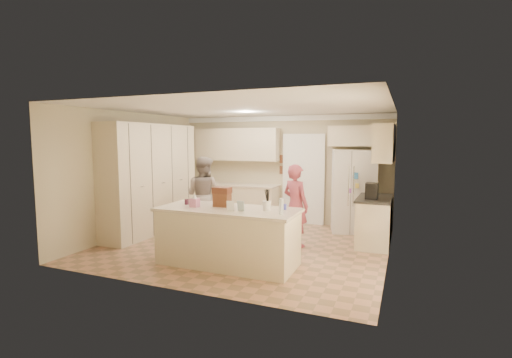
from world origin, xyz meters
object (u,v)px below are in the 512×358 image
at_px(dollhouse_body, 222,200).
at_px(teen_girl, 296,205).
at_px(island_base, 228,238).
at_px(tissue_box, 195,203).
at_px(coffee_maker, 372,191).
at_px(utensil_crock, 267,206).
at_px(teen_boy, 203,195).
at_px(refrigerator, 353,191).

distance_m(dollhouse_body, teen_girl, 1.62).
distance_m(island_base, tissue_box, 0.79).
bearing_deg(coffee_maker, teen_girl, -161.29).
bearing_deg(teen_girl, utensil_crock, 112.69).
xyz_separation_m(tissue_box, teen_girl, (1.26, 1.55, -0.21)).
relative_size(utensil_crock, teen_boy, 0.09).
bearing_deg(teen_boy, island_base, 132.98).
height_order(refrigerator, coffee_maker, refrigerator).
xyz_separation_m(utensil_crock, dollhouse_body, (-0.80, 0.05, 0.04)).
xyz_separation_m(refrigerator, coffee_maker, (0.48, -1.10, 0.17)).
height_order(refrigerator, teen_boy, refrigerator).
bearing_deg(dollhouse_body, refrigerator, 59.33).
distance_m(refrigerator, dollhouse_body, 3.37).
xyz_separation_m(tissue_box, dollhouse_body, (0.40, 0.20, 0.04)).
distance_m(island_base, dollhouse_body, 0.62).
height_order(tissue_box, teen_boy, teen_boy).
distance_m(utensil_crock, dollhouse_body, 0.80).
bearing_deg(teen_girl, coffee_maker, -136.11).
bearing_deg(refrigerator, island_base, -131.39).
relative_size(dollhouse_body, teen_girl, 0.17).
bearing_deg(refrigerator, dollhouse_body, -134.43).
bearing_deg(tissue_box, island_base, 10.30).
xyz_separation_m(utensil_crock, teen_girl, (0.06, 1.40, -0.22)).
height_order(refrigerator, dollhouse_body, refrigerator).
bearing_deg(island_base, dollhouse_body, 146.31).
distance_m(coffee_maker, tissue_box, 3.28).
height_order(utensil_crock, dollhouse_body, dollhouse_body).
bearing_deg(coffee_maker, teen_boy, -175.37).
distance_m(island_base, utensil_crock, 0.86).
bearing_deg(teen_girl, tissue_box, 75.99).
height_order(island_base, utensil_crock, utensil_crock).
distance_m(island_base, teen_boy, 2.17).
xyz_separation_m(tissue_box, teen_boy, (-0.84, 1.72, -0.17)).
bearing_deg(island_base, utensil_crock, 4.40).
distance_m(utensil_crock, teen_girl, 1.41).
relative_size(utensil_crock, tissue_box, 1.07).
bearing_deg(teen_boy, dollhouse_body, 131.56).
height_order(island_base, dollhouse_body, dollhouse_body).
distance_m(tissue_box, teen_girl, 2.01).
xyz_separation_m(teen_boy, teen_girl, (2.10, -0.18, -0.05)).
xyz_separation_m(island_base, teen_girl, (0.71, 1.45, 0.34)).
relative_size(utensil_crock, teen_girl, 0.10).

